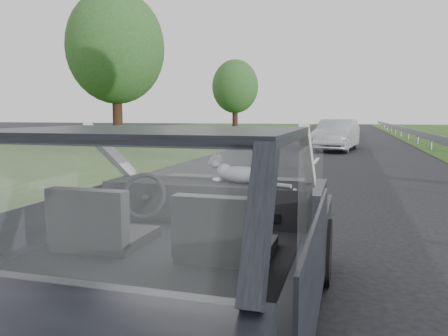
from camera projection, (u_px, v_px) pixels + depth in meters
The scene contains 9 objects.
subject_car at pixel (177, 237), 2.84m from camera, with size 1.80×4.00×1.45m, color black.
dashboard at pixel (207, 201), 3.42m from camera, with size 1.58×0.45×0.30m, color black.
driver_seat at pixel (98, 220), 2.66m from camera, with size 0.50×0.72×0.42m, color black.
passenger_seat at pixel (224, 230), 2.44m from camera, with size 0.50×0.72×0.42m, color black.
steering_wheel at pixel (144, 196), 3.24m from camera, with size 0.36×0.36×0.04m, color black.
cat at pixel (241, 174), 3.31m from camera, with size 0.51×0.16×0.23m, color slate.
other_car at pixel (337, 135), 18.54m from camera, with size 1.58×4.00×1.32m, color #AAAEB9.
tree_5 at pixel (116, 70), 22.69m from camera, with size 5.05×5.05×7.65m, color #2A4922, non-canonical shape.
tree_6 at pixel (235, 97), 37.78m from camera, with size 3.99×3.99×6.05m, color #2A4922, non-canonical shape.
Camera 1 is at (1.06, -2.57, 1.52)m, focal length 35.00 mm.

